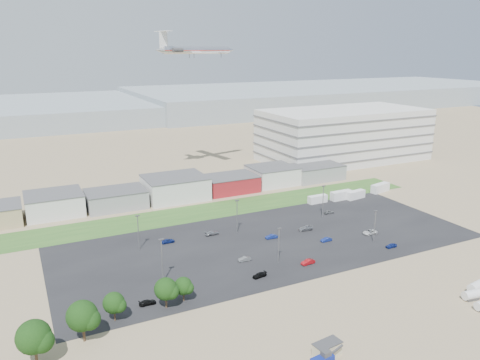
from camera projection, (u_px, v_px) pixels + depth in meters
ground at (291, 274)px, 115.32m from camera, size 700.00×700.00×0.00m
parking_lot at (269, 241)px, 134.73m from camera, size 120.00×50.00×0.01m
grass_strip at (210, 211)px, 160.28m from camera, size 160.00×16.00×0.02m
hills_backdrop at (136, 108)px, 403.44m from camera, size 700.00×200.00×9.00m
building_row at (146, 191)px, 168.42m from camera, size 170.00×20.00×8.00m
parking_garage at (344, 135)px, 232.25m from camera, size 80.00×40.00×25.00m
portable_shed at (327, 349)px, 84.08m from camera, size 5.58×3.35×2.67m
telehandler at (322, 359)px, 81.16m from camera, size 7.02×2.92×2.85m
storage_tank_nw at (472, 295)px, 103.02m from camera, size 4.26×2.54×2.41m
storage_tank_ne at (476, 286)px, 106.37m from camera, size 4.67×2.83×2.64m
box_trailer_a at (318, 199)px, 168.20m from camera, size 7.32×2.35×2.74m
box_trailer_b at (341, 195)px, 171.88m from camera, size 8.63×2.91×3.21m
box_trailer_c at (356, 195)px, 172.97m from camera, size 8.17×3.59×2.96m
box_trailer_d at (380, 188)px, 181.08m from camera, size 9.00×4.49×3.23m
tree_far_left at (34, 340)px, 80.77m from camera, size 6.46×6.46×9.69m
tree_left at (82, 319)px, 87.41m from camera, size 6.30×6.30×9.44m
tree_mid at (114, 305)px, 94.42m from camera, size 4.71×4.71×7.07m
tree_right at (166, 291)px, 99.02m from camera, size 5.22×5.22×7.83m
tree_near at (183, 288)px, 101.94m from camera, size 4.25×4.25×6.37m
lightpole_front_l at (162, 261)px, 109.61m from camera, size 1.29×0.54×11.00m
lightpole_front_m at (279, 246)px, 119.86m from camera, size 1.13×0.47×9.61m
lightpole_front_r at (375, 226)px, 133.15m from camera, size 1.11×0.46×9.43m
lightpole_back_l at (138, 233)px, 128.02m from camera, size 1.17×0.49×9.93m
lightpole_back_m at (237, 216)px, 139.99m from camera, size 1.20×0.50×10.18m
lightpole_back_r at (323, 201)px, 153.04m from camera, size 1.26×0.53×10.71m
airliner at (197, 50)px, 195.85m from camera, size 44.57×35.01×11.71m
parked_car_0 at (370, 232)px, 139.80m from camera, size 4.58×2.22×1.25m
parked_car_1 at (326, 240)px, 134.46m from camera, size 3.46×1.24×1.14m
parked_car_2 at (391, 246)px, 130.33m from camera, size 3.37×1.37×1.15m
parked_car_3 at (260, 275)px, 113.38m from camera, size 3.90×2.02×1.08m
parked_car_4 at (245, 259)px, 122.02m from camera, size 3.54×1.30×1.16m
parked_car_6 at (212, 233)px, 139.18m from camera, size 4.39×1.88×1.26m
parked_car_7 at (272, 237)px, 136.54m from camera, size 3.75×1.57×1.20m
parked_car_8 at (329, 212)px, 157.28m from camera, size 3.51×1.59×1.17m
parked_car_9 at (168, 241)px, 133.56m from camera, size 3.93×1.86×1.08m
parked_car_10 at (148, 302)px, 101.11m from camera, size 3.75×1.56×1.08m
parked_car_12 at (305, 228)px, 142.68m from camera, size 4.68×2.30×1.31m
parked_car_13 at (308, 262)px, 120.17m from camera, size 3.96×1.70×1.27m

